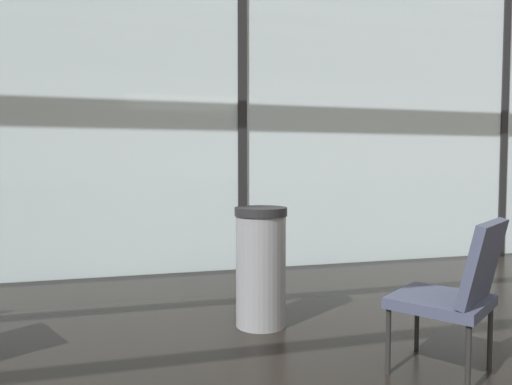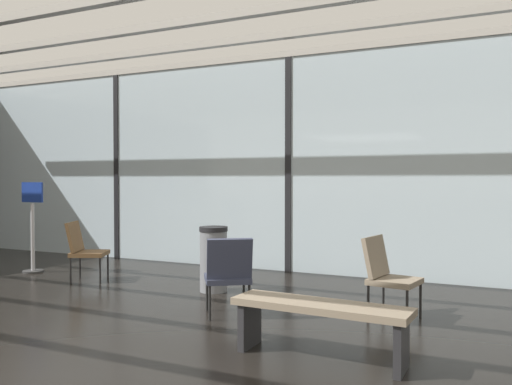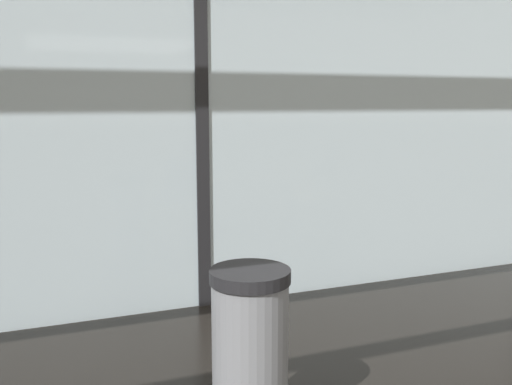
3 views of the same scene
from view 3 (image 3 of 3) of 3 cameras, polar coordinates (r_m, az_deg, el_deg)
glass_curtain_wall at (r=4.38m, az=-5.71°, el=10.48°), size 14.00×0.08×3.44m
window_mullion_1 at (r=4.38m, az=-5.71°, el=10.48°), size 0.10×0.12×3.44m
parked_airplane at (r=8.94m, az=-2.49°, el=11.10°), size 12.13×3.84×3.84m
trash_bin at (r=2.75m, az=-0.60°, el=-16.35°), size 0.38×0.38×0.86m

